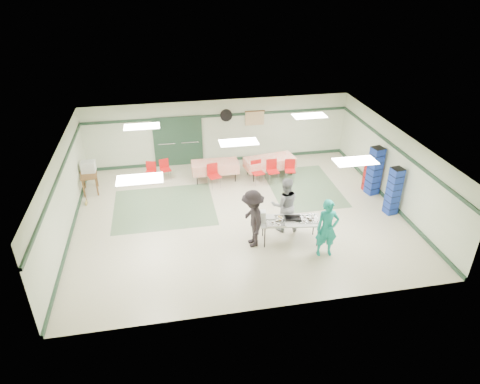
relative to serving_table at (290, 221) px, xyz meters
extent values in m
plane|color=#BEB599|center=(-1.27, 1.78, -0.72)|extent=(11.00, 11.00, 0.00)
plane|color=white|center=(-1.27, 1.78, 1.98)|extent=(11.00, 11.00, 0.00)
plane|color=beige|center=(-1.27, 6.28, 0.63)|extent=(11.00, 0.00, 11.00)
plane|color=beige|center=(-1.27, -2.72, 0.63)|extent=(11.00, 0.00, 11.00)
plane|color=beige|center=(-6.77, 1.78, 0.63)|extent=(0.00, 9.00, 9.00)
plane|color=beige|center=(4.23, 1.78, 0.63)|extent=(0.00, 9.00, 9.00)
cube|color=#203C29|center=(-1.27, 6.25, 1.33)|extent=(11.00, 0.06, 0.10)
cube|color=#203C29|center=(-1.27, 6.25, -0.66)|extent=(11.00, 0.06, 0.12)
cube|color=#203C29|center=(-6.74, 1.78, 1.33)|extent=(0.06, 9.00, 0.10)
cube|color=#203C29|center=(-6.74, 1.78, -0.66)|extent=(0.06, 9.00, 0.12)
cube|color=#203C29|center=(4.20, 1.78, 1.33)|extent=(0.06, 9.00, 0.10)
cube|color=#203C29|center=(4.20, 1.78, -0.66)|extent=(0.06, 9.00, 0.12)
cube|color=#65805E|center=(-3.77, 2.78, -0.71)|extent=(3.50, 3.00, 0.01)
cube|color=#65805E|center=(1.53, 3.28, -0.71)|extent=(2.50, 3.50, 0.01)
cube|color=gray|center=(-3.47, 6.22, 0.33)|extent=(0.90, 0.06, 2.10)
cube|color=gray|center=(-2.52, 6.22, 0.33)|extent=(0.90, 0.06, 2.10)
cube|color=#203C29|center=(-3.00, 6.20, 0.33)|extent=(2.00, 0.03, 2.15)
cylinder|color=black|center=(-0.97, 6.22, 1.33)|extent=(0.50, 0.10, 0.50)
cube|color=#D2B583|center=(0.23, 6.22, 1.13)|extent=(0.80, 0.02, 0.60)
cube|color=#A8A9A4|center=(0.00, 0.00, 0.02)|extent=(1.94, 1.00, 0.04)
cylinder|color=black|center=(-0.84, -0.19, -0.36)|extent=(0.04, 0.04, 0.72)
cylinder|color=black|center=(0.75, -0.41, -0.36)|extent=(0.04, 0.04, 0.72)
cylinder|color=black|center=(-0.75, 0.41, -0.36)|extent=(0.04, 0.04, 0.72)
cylinder|color=black|center=(0.84, 0.19, -0.36)|extent=(0.04, 0.04, 0.72)
cube|color=silver|center=(0.52, -0.06, 0.06)|extent=(0.66, 0.54, 0.02)
cube|color=silver|center=(-0.17, 0.07, 0.06)|extent=(0.60, 0.48, 0.02)
cube|color=silver|center=(-0.51, -0.11, 0.06)|extent=(0.61, 0.49, 0.02)
cube|color=black|center=(0.08, 0.02, 0.08)|extent=(0.53, 0.37, 0.08)
cube|color=white|center=(-0.89, 0.10, 0.22)|extent=(0.29, 0.27, 0.35)
imported|color=#148C7E|center=(0.84, -0.83, 0.19)|extent=(0.70, 0.49, 1.81)
imported|color=gray|center=(0.00, 0.66, 0.20)|extent=(0.95, 0.77, 1.84)
imported|color=black|center=(-1.17, 0.04, 0.21)|extent=(0.75, 1.23, 1.85)
cube|color=red|center=(0.51, 4.56, 0.02)|extent=(2.08, 1.15, 0.05)
cube|color=red|center=(0.51, 4.56, -0.17)|extent=(2.09, 1.17, 0.40)
cylinder|color=black|center=(-0.26, 4.10, -0.36)|extent=(0.04, 0.04, 0.72)
cylinder|color=black|center=(1.37, 4.36, -0.36)|extent=(0.04, 0.04, 0.72)
cylinder|color=black|center=(-0.36, 4.75, -0.36)|extent=(0.04, 0.04, 0.72)
cylinder|color=black|center=(1.27, 5.01, -0.36)|extent=(0.04, 0.04, 0.72)
cube|color=red|center=(-1.69, 4.56, 0.02)|extent=(1.81, 0.79, 0.05)
cube|color=red|center=(-1.69, 4.56, -0.17)|extent=(1.81, 0.81, 0.40)
cylinder|color=black|center=(-2.45, 4.26, -0.36)|extent=(0.04, 0.04, 0.72)
cylinder|color=black|center=(-0.95, 4.25, -0.36)|extent=(0.04, 0.04, 0.72)
cylinder|color=black|center=(-2.44, 4.86, -0.36)|extent=(0.04, 0.04, 0.72)
cylinder|color=black|center=(-0.94, 4.85, -0.36)|extent=(0.04, 0.04, 0.72)
cube|color=red|center=(0.46, 3.91, -0.25)|extent=(0.45, 0.45, 0.04)
cube|color=red|center=(0.45, 4.10, -0.01)|extent=(0.43, 0.06, 0.43)
cylinder|color=silver|center=(0.30, 3.73, -0.49)|extent=(0.02, 0.02, 0.45)
cylinder|color=silver|center=(0.64, 3.74, -0.49)|extent=(0.02, 0.02, 0.45)
cylinder|color=silver|center=(0.29, 4.07, -0.49)|extent=(0.02, 0.02, 0.45)
cylinder|color=silver|center=(0.63, 4.08, -0.49)|extent=(0.02, 0.02, 0.45)
cube|color=red|center=(-0.13, 3.91, -0.24)|extent=(0.51, 0.51, 0.04)
cube|color=red|center=(-0.17, 4.09, -0.01)|extent=(0.43, 0.13, 0.43)
cylinder|color=silver|center=(-0.26, 3.70, -0.49)|extent=(0.02, 0.02, 0.45)
cylinder|color=silver|center=(0.08, 3.77, -0.49)|extent=(0.02, 0.02, 0.45)
cylinder|color=silver|center=(-0.33, 4.04, -0.49)|extent=(0.02, 0.02, 0.45)
cylinder|color=silver|center=(0.00, 4.11, -0.49)|extent=(0.02, 0.02, 0.45)
cube|color=red|center=(1.16, 3.91, -0.28)|extent=(0.47, 0.47, 0.04)
cube|color=red|center=(1.20, 4.08, -0.06)|extent=(0.40, 0.11, 0.40)
cylinder|color=silver|center=(0.98, 3.78, -0.51)|extent=(0.02, 0.02, 0.42)
cylinder|color=silver|center=(1.29, 3.72, -0.51)|extent=(0.02, 0.02, 0.42)
cylinder|color=silver|center=(1.03, 4.09, -0.51)|extent=(0.02, 0.02, 0.42)
cylinder|color=silver|center=(1.35, 4.03, -0.51)|extent=(0.02, 0.02, 0.42)
cube|color=red|center=(-1.82, 3.91, -0.24)|extent=(0.53, 0.53, 0.04)
cube|color=red|center=(-1.87, 4.09, 0.00)|extent=(0.43, 0.15, 0.43)
cylinder|color=silver|center=(-1.94, 3.69, -0.49)|extent=(0.02, 0.02, 0.45)
cylinder|color=silver|center=(-1.60, 3.78, -0.49)|extent=(0.02, 0.02, 0.45)
cylinder|color=silver|center=(-2.03, 4.03, -0.49)|extent=(0.02, 0.02, 0.45)
cylinder|color=silver|center=(-1.70, 4.12, -0.49)|extent=(0.02, 0.02, 0.45)
cube|color=red|center=(-3.61, 4.96, -0.31)|extent=(0.46, 0.46, 0.04)
cube|color=red|center=(-3.66, 5.12, -0.10)|extent=(0.37, 0.13, 0.37)
cylinder|color=silver|center=(-3.72, 4.77, -0.52)|extent=(0.02, 0.02, 0.39)
cylinder|color=silver|center=(-3.43, 4.85, -0.52)|extent=(0.02, 0.02, 0.39)
cylinder|color=silver|center=(-3.80, 5.06, -0.52)|extent=(0.02, 0.02, 0.39)
cylinder|color=silver|center=(-3.51, 5.14, -0.52)|extent=(0.02, 0.02, 0.39)
cube|color=red|center=(-4.21, 4.76, -0.29)|extent=(0.48, 0.48, 0.04)
cube|color=red|center=(-4.15, 4.92, -0.08)|extent=(0.38, 0.15, 0.39)
cylinder|color=silver|center=(-4.40, 4.65, -0.51)|extent=(0.02, 0.02, 0.41)
cylinder|color=silver|center=(-4.10, 4.56, -0.51)|extent=(0.02, 0.02, 0.41)
cylinder|color=silver|center=(-4.31, 4.95, -0.51)|extent=(0.02, 0.02, 0.41)
cylinder|color=silver|center=(-4.01, 4.86, -0.51)|extent=(0.02, 0.02, 0.41)
cube|color=navy|center=(3.88, 2.38, 0.20)|extent=(0.48, 0.48, 1.84)
cube|color=maroon|center=(3.88, 2.58, -0.17)|extent=(0.46, 0.46, 1.10)
cube|color=navy|center=(3.88, 0.95, 0.14)|extent=(0.43, 0.43, 1.70)
cube|color=brown|center=(-6.42, 4.44, 0.00)|extent=(0.69, 0.96, 0.05)
cube|color=brown|center=(-6.61, 4.04, -0.37)|extent=(0.05, 0.05, 0.70)
cube|color=brown|center=(-6.14, 4.10, -0.37)|extent=(0.05, 0.05, 0.70)
cube|color=brown|center=(-6.70, 4.78, -0.37)|extent=(0.05, 0.05, 0.70)
cube|color=brown|center=(-6.23, 4.84, -0.37)|extent=(0.05, 0.05, 0.70)
cube|color=silver|center=(-6.42, 4.65, 0.23)|extent=(0.50, 0.44, 0.39)
cylinder|color=brown|center=(-6.50, 3.56, -0.06)|extent=(0.08, 0.21, 1.26)
camera|label=1|loc=(-3.53, -10.46, 7.08)|focal=32.00mm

